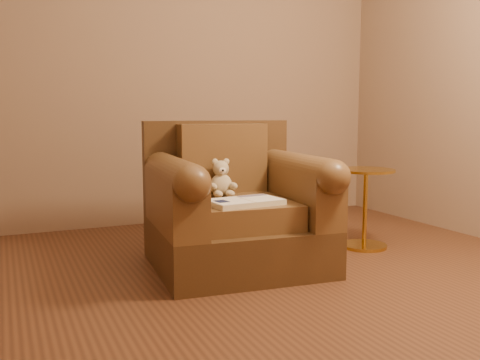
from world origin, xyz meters
name	(u,v)px	position (x,y,z in m)	size (l,w,h in m)	color
floor	(267,298)	(0.00, 0.00, 0.00)	(4.00, 4.00, 0.00)	#56311D
armchair	(234,210)	(0.08, 0.60, 0.33)	(1.03, 0.99, 0.86)	#482F18
teddy_bear	(222,182)	(0.04, 0.69, 0.50)	(0.17, 0.19, 0.23)	tan
guidebook	(245,202)	(0.03, 0.35, 0.43)	(0.42, 0.28, 0.03)	beige
side_table	(365,206)	(1.05, 0.62, 0.29)	(0.38, 0.38, 0.54)	gold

